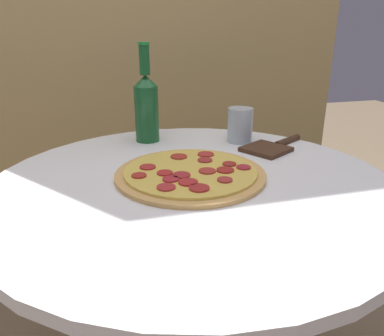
{
  "coord_description": "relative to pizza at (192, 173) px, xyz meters",
  "views": [
    {
      "loc": [
        -0.21,
        -0.77,
        1.05
      ],
      "look_at": [
        0.0,
        0.02,
        0.74
      ],
      "focal_mm": 35.0,
      "sensor_mm": 36.0,
      "label": 1
    }
  ],
  "objects": [
    {
      "name": "table",
      "position": [
        -0.0,
        -0.02,
        -0.19
      ],
      "size": [
        0.93,
        0.93,
        0.72
      ],
      "color": "white",
      "rests_on": "ground_plane"
    },
    {
      "name": "fence_panel",
      "position": [
        -0.0,
        0.76,
        0.15
      ],
      "size": [
        1.74,
        0.04,
        1.77
      ],
      "color": "tan",
      "rests_on": "ground_plane"
    },
    {
      "name": "pizza",
      "position": [
        0.0,
        0.0,
        0.0
      ],
      "size": [
        0.35,
        0.35,
        0.02
      ],
      "color": "tan",
      "rests_on": "table"
    },
    {
      "name": "beer_bottle",
      "position": [
        -0.05,
        0.32,
        0.1
      ],
      "size": [
        0.07,
        0.07,
        0.29
      ],
      "color": "#195628",
      "rests_on": "table"
    },
    {
      "name": "pizza_paddle",
      "position": [
        0.28,
        0.14,
        -0.0
      ],
      "size": [
        0.23,
        0.17,
        0.02
      ],
      "rotation": [
        0.0,
        0.0,
        0.52
      ],
      "color": "#422819",
      "rests_on": "table"
    },
    {
      "name": "drinking_glass",
      "position": [
        0.21,
        0.23,
        0.04
      ],
      "size": [
        0.08,
        0.08,
        0.1
      ],
      "color": "#ADBCC6",
      "rests_on": "table"
    }
  ]
}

